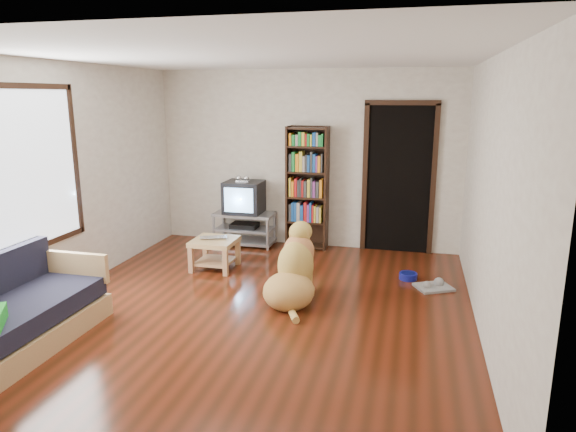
% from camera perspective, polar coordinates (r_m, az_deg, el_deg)
% --- Properties ---
extents(ground, '(5.00, 5.00, 0.00)m').
position_cam_1_polar(ground, '(5.62, -3.43, -10.13)').
color(ground, '#531D0E').
rests_on(ground, ground).
extents(ceiling, '(5.00, 5.00, 0.00)m').
position_cam_1_polar(ceiling, '(5.17, -3.85, 17.35)').
color(ceiling, white).
rests_on(ceiling, ground).
extents(wall_back, '(4.50, 0.00, 4.50)m').
position_cam_1_polar(wall_back, '(7.63, 2.06, 6.28)').
color(wall_back, silver).
rests_on(wall_back, ground).
extents(wall_front, '(4.50, 0.00, 4.50)m').
position_cam_1_polar(wall_front, '(3.02, -18.10, -5.35)').
color(wall_front, silver).
rests_on(wall_front, ground).
extents(wall_left, '(0.00, 5.00, 5.00)m').
position_cam_1_polar(wall_left, '(6.29, -23.61, 3.66)').
color(wall_left, silver).
rests_on(wall_left, ground).
extents(wall_right, '(0.00, 5.00, 5.00)m').
position_cam_1_polar(wall_right, '(5.05, 21.54, 1.72)').
color(wall_right, silver).
rests_on(wall_right, ground).
extents(laptop, '(0.41, 0.34, 0.03)m').
position_cam_1_polar(laptop, '(6.73, -8.28, -2.52)').
color(laptop, silver).
rests_on(laptop, coffee_table).
extents(dog_bowl, '(0.22, 0.22, 0.08)m').
position_cam_1_polar(dog_bowl, '(6.59, 13.20, -6.51)').
color(dog_bowl, navy).
rests_on(dog_bowl, ground).
extents(grey_rag, '(0.50, 0.47, 0.03)m').
position_cam_1_polar(grey_rag, '(6.37, 15.87, -7.62)').
color(grey_rag, gray).
rests_on(grey_rag, ground).
extents(window, '(0.03, 1.46, 1.70)m').
position_cam_1_polar(window, '(5.87, -26.61, 4.73)').
color(window, white).
rests_on(window, wall_left).
extents(doorway, '(1.03, 0.05, 2.19)m').
position_cam_1_polar(doorway, '(7.48, 12.22, 4.44)').
color(doorway, black).
rests_on(doorway, wall_back).
extents(tv_stand, '(0.90, 0.45, 0.50)m').
position_cam_1_polar(tv_stand, '(7.83, -4.84, -1.27)').
color(tv_stand, '#99999E').
rests_on(tv_stand, ground).
extents(crt_tv, '(0.55, 0.52, 0.58)m').
position_cam_1_polar(crt_tv, '(7.74, -4.86, 2.16)').
color(crt_tv, black).
rests_on(crt_tv, tv_stand).
extents(bookshelf, '(0.60, 0.30, 1.80)m').
position_cam_1_polar(bookshelf, '(7.52, 2.17, 3.86)').
color(bookshelf, black).
rests_on(bookshelf, ground).
extents(sofa, '(0.80, 1.80, 0.80)m').
position_cam_1_polar(sofa, '(5.31, -28.37, -10.19)').
color(sofa, tan).
rests_on(sofa, ground).
extents(coffee_table, '(0.55, 0.55, 0.40)m').
position_cam_1_polar(coffee_table, '(6.79, -8.14, -3.54)').
color(coffee_table, '#D9BE6F').
rests_on(coffee_table, ground).
extents(dog, '(0.62, 1.09, 0.89)m').
position_cam_1_polar(dog, '(5.67, 0.63, -6.35)').
color(dog, '#B97D47').
rests_on(dog, ground).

